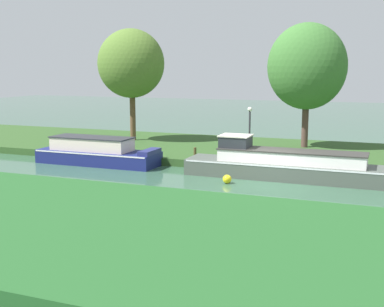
{
  "coord_description": "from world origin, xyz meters",
  "views": [
    {
      "loc": [
        5.01,
        -21.95,
        5.05
      ],
      "look_at": [
        -4.1,
        1.2,
        0.9
      ],
      "focal_mm": 47.5,
      "sensor_mm": 36.0,
      "label": 1
    }
  ],
  "objects_px": {
    "navy_narrowboat": "(97,153)",
    "mooring_post_near": "(195,153)",
    "lamp_post": "(250,126)",
    "channel_buoy": "(227,179)",
    "mooring_post_far": "(308,160)",
    "slate_barge": "(298,166)",
    "willow_tree_centre": "(307,67)",
    "willow_tree_left": "(131,64)"
  },
  "relations": [
    {
      "from": "willow_tree_centre",
      "to": "channel_buoy",
      "type": "bearing_deg",
      "value": -101.31
    },
    {
      "from": "slate_barge",
      "to": "willow_tree_centre",
      "type": "xyz_separation_m",
      "value": [
        -0.9,
        7.38,
        4.56
      ]
    },
    {
      "from": "navy_narrowboat",
      "to": "willow_tree_centre",
      "type": "height_order",
      "value": "willow_tree_centre"
    },
    {
      "from": "lamp_post",
      "to": "mooring_post_near",
      "type": "height_order",
      "value": "lamp_post"
    },
    {
      "from": "slate_barge",
      "to": "channel_buoy",
      "type": "distance_m",
      "value": 3.43
    },
    {
      "from": "navy_narrowboat",
      "to": "lamp_post",
      "type": "bearing_deg",
      "value": 18.81
    },
    {
      "from": "lamp_post",
      "to": "mooring_post_far",
      "type": "bearing_deg",
      "value": -17.91
    },
    {
      "from": "slate_barge",
      "to": "willow_tree_centre",
      "type": "distance_m",
      "value": 8.72
    },
    {
      "from": "channel_buoy",
      "to": "slate_barge",
      "type": "bearing_deg",
      "value": 35.69
    },
    {
      "from": "willow_tree_left",
      "to": "willow_tree_centre",
      "type": "bearing_deg",
      "value": 5.47
    },
    {
      "from": "slate_barge",
      "to": "mooring_post_near",
      "type": "height_order",
      "value": "slate_barge"
    },
    {
      "from": "lamp_post",
      "to": "navy_narrowboat",
      "type": "bearing_deg",
      "value": -161.19
    },
    {
      "from": "willow_tree_left",
      "to": "channel_buoy",
      "type": "distance_m",
      "value": 13.43
    },
    {
      "from": "navy_narrowboat",
      "to": "mooring_post_far",
      "type": "bearing_deg",
      "value": 8.21
    },
    {
      "from": "willow_tree_centre",
      "to": "mooring_post_far",
      "type": "distance_m",
      "value": 7.43
    },
    {
      "from": "lamp_post",
      "to": "mooring_post_far",
      "type": "distance_m",
      "value": 3.7
    },
    {
      "from": "willow_tree_left",
      "to": "lamp_post",
      "type": "distance_m",
      "value": 10.22
    },
    {
      "from": "navy_narrowboat",
      "to": "willow_tree_centre",
      "type": "bearing_deg",
      "value": 36.88
    },
    {
      "from": "mooring_post_near",
      "to": "channel_buoy",
      "type": "bearing_deg",
      "value": -50.74
    },
    {
      "from": "slate_barge",
      "to": "navy_narrowboat",
      "type": "bearing_deg",
      "value": 180.0
    },
    {
      "from": "willow_tree_left",
      "to": "mooring_post_near",
      "type": "bearing_deg",
      "value": -37.0
    },
    {
      "from": "mooring_post_near",
      "to": "mooring_post_far",
      "type": "height_order",
      "value": "mooring_post_near"
    },
    {
      "from": "slate_barge",
      "to": "mooring_post_near",
      "type": "relative_size",
      "value": 19.73
    },
    {
      "from": "slate_barge",
      "to": "mooring_post_far",
      "type": "height_order",
      "value": "slate_barge"
    },
    {
      "from": "willow_tree_centre",
      "to": "lamp_post",
      "type": "bearing_deg",
      "value": -114.05
    },
    {
      "from": "navy_narrowboat",
      "to": "willow_tree_left",
      "type": "relative_size",
      "value": 0.93
    },
    {
      "from": "willow_tree_left",
      "to": "mooring_post_near",
      "type": "height_order",
      "value": "willow_tree_left"
    },
    {
      "from": "mooring_post_far",
      "to": "lamp_post",
      "type": "bearing_deg",
      "value": 162.09
    },
    {
      "from": "slate_barge",
      "to": "willow_tree_left",
      "type": "bearing_deg",
      "value": 152.18
    },
    {
      "from": "navy_narrowboat",
      "to": "mooring_post_near",
      "type": "bearing_deg",
      "value": 17.41
    },
    {
      "from": "willow_tree_left",
      "to": "slate_barge",
      "type": "bearing_deg",
      "value": -27.82
    },
    {
      "from": "mooring_post_near",
      "to": "channel_buoy",
      "type": "relative_size",
      "value": 1.39
    },
    {
      "from": "lamp_post",
      "to": "channel_buoy",
      "type": "distance_m",
      "value": 5.0
    },
    {
      "from": "navy_narrowboat",
      "to": "willow_tree_centre",
      "type": "relative_size",
      "value": 0.92
    },
    {
      "from": "navy_narrowboat",
      "to": "mooring_post_far",
      "type": "height_order",
      "value": "navy_narrowboat"
    },
    {
      "from": "slate_barge",
      "to": "mooring_post_far",
      "type": "relative_size",
      "value": 20.38
    },
    {
      "from": "slate_barge",
      "to": "lamp_post",
      "type": "bearing_deg",
      "value": 138.94
    },
    {
      "from": "lamp_post",
      "to": "channel_buoy",
      "type": "height_order",
      "value": "lamp_post"
    },
    {
      "from": "mooring_post_far",
      "to": "willow_tree_centre",
      "type": "bearing_deg",
      "value": 100.92
    },
    {
      "from": "navy_narrowboat",
      "to": "mooring_post_far",
      "type": "xyz_separation_m",
      "value": [
        10.95,
        1.58,
        0.05
      ]
    },
    {
      "from": "navy_narrowboat",
      "to": "willow_tree_centre",
      "type": "distance_m",
      "value": 13.11
    },
    {
      "from": "willow_tree_centre",
      "to": "channel_buoy",
      "type": "xyz_separation_m",
      "value": [
        -1.87,
        -9.36,
        -4.99
      ]
    }
  ]
}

